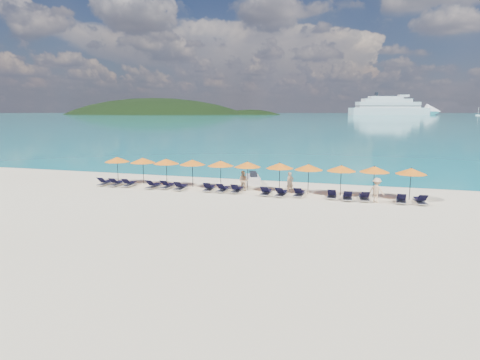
# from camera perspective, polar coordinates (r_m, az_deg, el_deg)

# --- Properties ---
(ground) EXTENTS (1400.00, 1400.00, 0.00)m
(ground) POSITION_cam_1_polar(r_m,az_deg,el_deg) (26.12, -1.88, -3.67)
(ground) COLOR beige
(sea) EXTENTS (1600.00, 1300.00, 0.01)m
(sea) POSITION_cam_1_polar(r_m,az_deg,el_deg) (684.16, 16.10, 8.95)
(sea) COLOR #1FA9B2
(sea) RESTS_ON ground
(headland_main) EXTENTS (374.00, 242.00, 126.50)m
(headland_main) POSITION_cam_1_polar(r_m,az_deg,el_deg) (644.24, -12.09, 5.70)
(headland_main) COLOR black
(headland_main) RESTS_ON ground
(headland_small) EXTENTS (162.00, 126.00, 85.50)m
(headland_small) POSITION_cam_1_polar(r_m,az_deg,el_deg) (606.49, 1.44, 5.96)
(headland_small) COLOR black
(headland_small) RESTS_ON ground
(cruise_ship) EXTENTS (128.12, 69.23, 36.24)m
(cruise_ship) POSITION_cam_1_polar(r_m,az_deg,el_deg) (600.75, 21.45, 9.49)
(cruise_ship) COLOR white
(cruise_ship) RESTS_ON ground
(sailboat_near) EXTENTS (5.36, 1.79, 9.82)m
(sailboat_near) POSITION_cam_1_polar(r_m,az_deg,el_deg) (568.50, 30.76, 7.97)
(sailboat_near) COLOR white
(sailboat_near) RESTS_ON ground
(jetski) EXTENTS (1.88, 2.89, 0.96)m
(jetski) POSITION_cam_1_polar(r_m,az_deg,el_deg) (33.98, 1.88, 0.17)
(jetski) COLOR white
(jetski) RESTS_ON ground
(beachgoer_a) EXTENTS (0.69, 0.67, 1.59)m
(beachgoer_a) POSITION_cam_1_polar(r_m,az_deg,el_deg) (30.13, 7.14, -0.38)
(beachgoer_a) COLOR #DDB384
(beachgoer_a) RESTS_ON ground
(beachgoer_b) EXTENTS (0.78, 0.49, 1.54)m
(beachgoer_b) POSITION_cam_1_polar(r_m,az_deg,el_deg) (30.77, 0.50, -0.14)
(beachgoer_b) COLOR #DDB384
(beachgoer_b) RESTS_ON ground
(beachgoer_c) EXTENTS (1.19, 1.00, 1.68)m
(beachgoer_c) POSITION_cam_1_polar(r_m,az_deg,el_deg) (28.34, 18.86, -1.39)
(beachgoer_c) COLOR #DDB384
(beachgoer_c) RESTS_ON ground
(umbrella_0) EXTENTS (2.10, 2.10, 2.28)m
(umbrella_0) POSITION_cam_1_polar(r_m,az_deg,el_deg) (35.53, -17.07, 2.80)
(umbrella_0) COLOR black
(umbrella_0) RESTS_ON ground
(umbrella_1) EXTENTS (2.10, 2.10, 2.28)m
(umbrella_1) POSITION_cam_1_polar(r_m,az_deg,el_deg) (34.35, -13.66, 2.73)
(umbrella_1) COLOR black
(umbrella_1) RESTS_ON ground
(umbrella_2) EXTENTS (2.10, 2.10, 2.28)m
(umbrella_2) POSITION_cam_1_polar(r_m,az_deg,el_deg) (33.27, -10.45, 2.63)
(umbrella_2) COLOR black
(umbrella_2) RESTS_ON ground
(umbrella_3) EXTENTS (2.10, 2.10, 2.28)m
(umbrella_3) POSITION_cam_1_polar(r_m,az_deg,el_deg) (32.37, -6.79, 2.52)
(umbrella_3) COLOR black
(umbrella_3) RESTS_ON ground
(umbrella_4) EXTENTS (2.10, 2.10, 2.28)m
(umbrella_4) POSITION_cam_1_polar(r_m,az_deg,el_deg) (31.50, -2.77, 2.38)
(umbrella_4) COLOR black
(umbrella_4) RESTS_ON ground
(umbrella_5) EXTENTS (2.10, 2.10, 2.28)m
(umbrella_5) POSITION_cam_1_polar(r_m,az_deg,el_deg) (30.84, 1.08, 2.23)
(umbrella_5) COLOR black
(umbrella_5) RESTS_ON ground
(umbrella_6) EXTENTS (2.10, 2.10, 2.28)m
(umbrella_6) POSITION_cam_1_polar(r_m,az_deg,el_deg) (30.29, 5.67, 2.04)
(umbrella_6) COLOR black
(umbrella_6) RESTS_ON ground
(umbrella_7) EXTENTS (2.10, 2.10, 2.28)m
(umbrella_7) POSITION_cam_1_polar(r_m,az_deg,el_deg) (29.79, 9.74, 1.82)
(umbrella_7) COLOR black
(umbrella_7) RESTS_ON ground
(umbrella_8) EXTENTS (2.10, 2.10, 2.28)m
(umbrella_8) POSITION_cam_1_polar(r_m,az_deg,el_deg) (29.69, 14.22, 1.63)
(umbrella_8) COLOR black
(umbrella_8) RESTS_ON ground
(umbrella_9) EXTENTS (2.10, 2.10, 2.28)m
(umbrella_9) POSITION_cam_1_polar(r_m,az_deg,el_deg) (29.83, 18.59, 1.45)
(umbrella_9) COLOR black
(umbrella_9) RESTS_ON ground
(umbrella_10) EXTENTS (2.10, 2.10, 2.28)m
(umbrella_10) POSITION_cam_1_polar(r_m,az_deg,el_deg) (29.78, 23.17, 1.16)
(umbrella_10) COLOR black
(umbrella_10) RESTS_ON ground
(lounger_0) EXTENTS (0.68, 1.72, 0.66)m
(lounger_0) POSITION_cam_1_polar(r_m,az_deg,el_deg) (35.02, -18.62, -0.32)
(lounger_0) COLOR silver
(lounger_0) RESTS_ON ground
(lounger_1) EXTENTS (0.69, 1.72, 0.66)m
(lounger_1) POSITION_cam_1_polar(r_m,az_deg,el_deg) (34.40, -17.13, -0.42)
(lounger_1) COLOR silver
(lounger_1) RESTS_ON ground
(lounger_2) EXTENTS (0.73, 1.74, 0.66)m
(lounger_2) POSITION_cam_1_polar(r_m,az_deg,el_deg) (33.81, -15.48, -0.51)
(lounger_2) COLOR silver
(lounger_2) RESTS_ON ground
(lounger_3) EXTENTS (0.74, 1.74, 0.66)m
(lounger_3) POSITION_cam_1_polar(r_m,az_deg,el_deg) (32.59, -12.17, -0.75)
(lounger_3) COLOR silver
(lounger_3) RESTS_ON ground
(lounger_4) EXTENTS (0.74, 1.74, 0.66)m
(lounger_4) POSITION_cam_1_polar(r_m,az_deg,el_deg) (32.30, -10.21, -0.78)
(lounger_4) COLOR silver
(lounger_4) RESTS_ON ground
(lounger_5) EXTENTS (0.69, 1.72, 0.66)m
(lounger_5) POSITION_cam_1_polar(r_m,az_deg,el_deg) (31.56, -8.42, -0.98)
(lounger_5) COLOR silver
(lounger_5) RESTS_ON ground
(lounger_6) EXTENTS (0.79, 1.75, 0.66)m
(lounger_6) POSITION_cam_1_polar(r_m,az_deg,el_deg) (30.91, -4.43, -1.13)
(lounger_6) COLOR silver
(lounger_6) RESTS_ON ground
(lounger_7) EXTENTS (0.71, 1.73, 0.66)m
(lounger_7) POSITION_cam_1_polar(r_m,az_deg,el_deg) (30.48, -2.42, -1.26)
(lounger_7) COLOR silver
(lounger_7) RESTS_ON ground
(lounger_8) EXTENTS (0.66, 1.71, 0.66)m
(lounger_8) POSITION_cam_1_polar(r_m,az_deg,el_deg) (30.17, -0.46, -1.37)
(lounger_8) COLOR silver
(lounger_8) RESTS_ON ground
(lounger_9) EXTENTS (0.64, 1.71, 0.66)m
(lounger_9) POSITION_cam_1_polar(r_m,az_deg,el_deg) (29.38, 3.73, -1.70)
(lounger_9) COLOR silver
(lounger_9) RESTS_ON ground
(lounger_10) EXTENTS (0.74, 1.74, 0.66)m
(lounger_10) POSITION_cam_1_polar(r_m,az_deg,el_deg) (29.07, 5.90, -1.85)
(lounger_10) COLOR silver
(lounger_10) RESTS_ON ground
(lounger_11) EXTENTS (0.70, 1.73, 0.66)m
(lounger_11) POSITION_cam_1_polar(r_m,az_deg,el_deg) (29.15, 8.43, -1.88)
(lounger_11) COLOR silver
(lounger_11) RESTS_ON ground
(lounger_12) EXTENTS (0.66, 1.72, 0.66)m
(lounger_12) POSITION_cam_1_polar(r_m,az_deg,el_deg) (28.99, 12.93, -2.09)
(lounger_12) COLOR silver
(lounger_12) RESTS_ON ground
(lounger_13) EXTENTS (0.71, 1.73, 0.66)m
(lounger_13) POSITION_cam_1_polar(r_m,az_deg,el_deg) (28.70, 15.03, -2.29)
(lounger_13) COLOR silver
(lounger_13) RESTS_ON ground
(lounger_14) EXTENTS (0.78, 1.75, 0.66)m
(lounger_14) POSITION_cam_1_polar(r_m,az_deg,el_deg) (28.83, 17.26, -2.35)
(lounger_14) COLOR silver
(lounger_14) RESTS_ON ground
(lounger_15) EXTENTS (0.75, 1.74, 0.66)m
(lounger_15) POSITION_cam_1_polar(r_m,az_deg,el_deg) (28.95, 21.95, -2.58)
(lounger_15) COLOR silver
(lounger_15) RESTS_ON ground
(lounger_16) EXTENTS (0.79, 1.75, 0.66)m
(lounger_16) POSITION_cam_1_polar(r_m,az_deg,el_deg) (29.12, 24.26, -2.67)
(lounger_16) COLOR silver
(lounger_16) RESTS_ON ground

